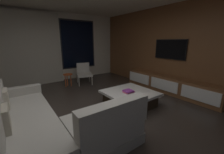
% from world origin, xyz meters
% --- Properties ---
extents(floor, '(9.20, 9.20, 0.00)m').
position_xyz_m(floor, '(0.00, 0.00, 0.00)').
color(floor, '#332B26').
extents(back_wall_with_window, '(6.60, 0.30, 2.70)m').
position_xyz_m(back_wall_with_window, '(-0.06, 3.62, 1.34)').
color(back_wall_with_window, beige).
rests_on(back_wall_with_window, floor).
extents(media_wall, '(0.12, 7.80, 2.70)m').
position_xyz_m(media_wall, '(3.06, 0.00, 1.35)').
color(media_wall, brown).
rests_on(media_wall, floor).
extents(sectional_couch, '(1.98, 2.50, 0.82)m').
position_xyz_m(sectional_couch, '(-0.91, -0.07, 0.29)').
color(sectional_couch, gray).
rests_on(sectional_couch, floor).
extents(coffee_table, '(1.16, 1.16, 0.36)m').
position_xyz_m(coffee_table, '(1.14, 0.10, 0.19)').
color(coffee_table, '#2E2215').
rests_on(coffee_table, floor).
extents(book_stack_on_coffee_table, '(0.26, 0.21, 0.06)m').
position_xyz_m(book_stack_on_coffee_table, '(1.07, 0.09, 0.39)').
color(book_stack_on_coffee_table, '#CB5076').
rests_on(book_stack_on_coffee_table, coffee_table).
extents(accent_chair_near_window, '(0.68, 0.69, 0.78)m').
position_xyz_m(accent_chair_near_window, '(1.04, 2.59, 0.43)').
color(accent_chair_near_window, '#B2ADA0').
rests_on(accent_chair_near_window, floor).
extents(side_stool, '(0.32, 0.32, 0.46)m').
position_xyz_m(side_stool, '(0.40, 2.56, 0.37)').
color(side_stool, '#BF4C1E').
rests_on(side_stool, floor).
extents(media_console, '(0.46, 3.10, 0.52)m').
position_xyz_m(media_console, '(2.77, 0.05, 0.25)').
color(media_console, brown).
rests_on(media_console, floor).
extents(mounted_tv, '(0.05, 1.06, 0.61)m').
position_xyz_m(mounted_tv, '(2.95, 0.25, 1.35)').
color(mounted_tv, black).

